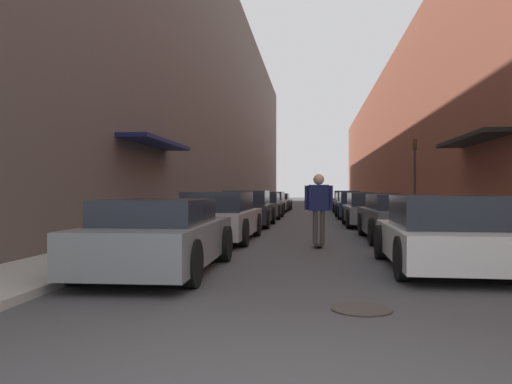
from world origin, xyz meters
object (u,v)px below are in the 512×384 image
parked_car_left_1 (220,217)px  parked_car_left_5 (277,202)px  skateboarder (319,202)px  manhole_cover (362,309)px  traffic_light (415,170)px  parked_car_right_0 (444,234)px  parked_car_right_1 (399,218)px  parked_car_left_3 (263,206)px  parked_car_left_4 (271,203)px  parked_car_left_0 (161,236)px  parked_car_right_2 (371,210)px  parked_car_right_4 (349,204)px  parked_car_right_5 (346,201)px  parked_car_right_3 (356,206)px  parked_car_left_2 (248,209)px

parked_car_left_1 → parked_car_left_5: 22.25m
skateboarder → manhole_cover: size_ratio=2.55×
manhole_cover → traffic_light: 16.63m
parked_car_right_0 → traffic_light: size_ratio=1.17×
parked_car_left_1 → parked_car_right_1: parked_car_left_1 is taller
parked_car_left_3 → parked_car_right_0: parked_car_right_0 is taller
skateboarder → traffic_light: 10.56m
parked_car_right_0 → manhole_cover: parked_car_right_0 is taller
parked_car_left_1 → parked_car_left_4: bearing=90.1°
parked_car_left_0 → manhole_cover: (3.12, -2.34, -0.60)m
parked_car_right_0 → traffic_light: bearing=80.9°
parked_car_left_4 → skateboarder: skateboarder is taller
parked_car_left_4 → parked_car_right_2: parked_car_left_4 is taller
parked_car_left_3 → parked_car_right_4: size_ratio=0.85×
parked_car_left_3 → parked_car_right_5: (4.85, 11.19, 0.05)m
manhole_cover → parked_car_left_0: bearing=143.1°
parked_car_right_3 → parked_car_right_0: bearing=-89.6°
parked_car_left_3 → parked_car_left_5: (-0.08, 10.95, -0.04)m
parked_car_right_5 → manhole_cover: bearing=-93.4°
parked_car_right_3 → parked_car_right_5: parked_car_right_5 is taller
parked_car_left_5 → parked_car_right_0: 27.23m
skateboarder → parked_car_right_2: bearing=74.2°
parked_car_left_5 → traffic_light: bearing=-63.6°
parked_car_right_3 → parked_car_right_5: (0.23, 10.71, 0.03)m
parked_car_right_1 → parked_car_right_5: bearing=90.0°
parked_car_left_5 → parked_car_right_2: (4.80, -16.09, 0.05)m
parked_car_left_1 → parked_car_left_3: bearing=89.7°
parked_car_left_3 → parked_car_right_5: 12.19m
parked_car_left_0 → parked_car_left_3: 16.63m
parked_car_left_0 → traffic_light: traffic_light is taller
parked_car_right_2 → skateboarder: (-2.10, -7.42, 0.47)m
parked_car_right_3 → parked_car_left_3: bearing=-174.2°
parked_car_left_3 → parked_car_left_5: parked_car_left_3 is taller
parked_car_left_4 → traffic_light: size_ratio=1.34×
parked_car_right_2 → parked_car_right_4: parked_car_right_2 is taller
parked_car_right_1 → parked_car_right_3: bearing=91.1°
parked_car_right_0 → parked_car_right_5: parked_car_right_5 is taller
parked_car_left_1 → parked_car_right_0: 6.61m
manhole_cover → traffic_light: size_ratio=0.20×
parked_car_right_5 → manhole_cover: size_ratio=6.37×
parked_car_right_4 → skateboarder: (-2.06, -18.48, 0.49)m
parked_car_right_2 → skateboarder: size_ratio=2.38×
parked_car_left_5 → traffic_light: 15.57m
parked_car_right_4 → traffic_light: (2.12, -8.85, 1.64)m
parked_car_left_2 → parked_car_right_2: (4.76, 0.41, -0.03)m
parked_car_left_3 → parked_car_right_2: parked_car_right_2 is taller
parked_car_right_1 → parked_car_right_2: bearing=91.1°
parked_car_left_0 → skateboarder: (2.70, 4.07, 0.49)m
parked_car_right_2 → parked_car_left_1: bearing=-127.8°
parked_car_left_3 → parked_car_right_0: (4.73, -15.85, -0.00)m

